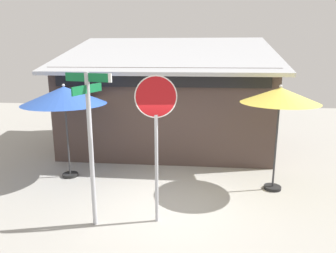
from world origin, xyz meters
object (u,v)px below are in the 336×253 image
Objects in this scene: stop_sign at (156,121)px; patio_umbrella_royal_blue_left at (64,96)px; street_sign_post at (90,135)px; patio_umbrella_mustard_center at (280,97)px.

stop_sign is 3.58m from patio_umbrella_royal_blue_left.
patio_umbrella_royal_blue_left is (-2.83, 2.19, 0.17)m from stop_sign.
patio_umbrella_royal_blue_left is at bearing 122.75° from street_sign_post.
stop_sign is 1.12× the size of patio_umbrella_mustard_center.
patio_umbrella_mustard_center reaches higher than patio_umbrella_royal_blue_left.
patio_umbrella_royal_blue_left is at bearing 176.86° from patio_umbrella_mustard_center.
street_sign_post reaches higher than patio_umbrella_royal_blue_left.
patio_umbrella_royal_blue_left is 5.64m from patio_umbrella_mustard_center.
street_sign_post is 2.93m from patio_umbrella_royal_blue_left.
patio_umbrella_royal_blue_left is 0.98× the size of patio_umbrella_mustard_center.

